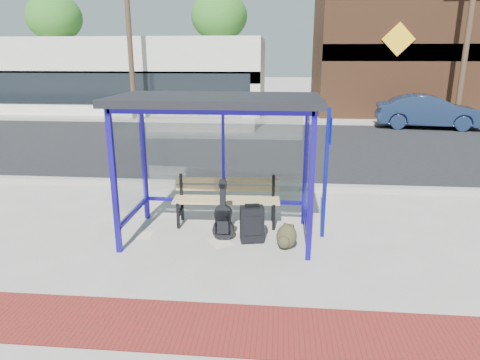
# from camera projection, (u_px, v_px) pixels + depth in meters

# --- Properties ---
(ground) EXTENTS (120.00, 120.00, 0.00)m
(ground) POSITION_uv_depth(u_px,v_px,m) (219.00, 236.00, 7.46)
(ground) COLOR #B2ADA0
(ground) RESTS_ON ground
(brick_paver_strip) EXTENTS (60.00, 1.00, 0.01)m
(brick_paver_strip) POSITION_uv_depth(u_px,v_px,m) (187.00, 326.00, 4.97)
(brick_paver_strip) COLOR maroon
(brick_paver_strip) RESTS_ON ground
(curb_near) EXTENTS (60.00, 0.25, 0.12)m
(curb_near) POSITION_uv_depth(u_px,v_px,m) (236.00, 185.00, 10.22)
(curb_near) COLOR gray
(curb_near) RESTS_ON ground
(street_asphalt) EXTENTS (60.00, 10.00, 0.00)m
(street_asphalt) POSITION_uv_depth(u_px,v_px,m) (250.00, 145.00, 15.11)
(street_asphalt) COLOR black
(street_asphalt) RESTS_ON ground
(curb_far) EXTENTS (60.00, 0.25, 0.12)m
(curb_far) POSITION_uv_depth(u_px,v_px,m) (258.00, 122.00, 19.97)
(curb_far) COLOR gray
(curb_far) RESTS_ON ground
(far_sidewalk) EXTENTS (60.00, 4.00, 0.01)m
(far_sidewalk) POSITION_uv_depth(u_px,v_px,m) (260.00, 118.00, 21.81)
(far_sidewalk) COLOR #B2ADA0
(far_sidewalk) RESTS_ON ground
(bus_shelter) EXTENTS (3.30, 1.80, 2.42)m
(bus_shelter) POSITION_uv_depth(u_px,v_px,m) (217.00, 117.00, 6.95)
(bus_shelter) COLOR #190D98
(bus_shelter) RESTS_ON ground
(storefront_white) EXTENTS (18.00, 6.04, 4.00)m
(storefront_white) POSITION_uv_depth(u_px,v_px,m) (109.00, 75.00, 24.91)
(storefront_white) COLOR silver
(storefront_white) RESTS_ON ground
(storefront_brown) EXTENTS (10.00, 7.08, 6.40)m
(storefront_brown) POSITION_uv_depth(u_px,v_px,m) (408.00, 53.00, 23.55)
(storefront_brown) COLOR #59331E
(storefront_brown) RESTS_ON ground
(tree_left) EXTENTS (3.60, 3.60, 7.03)m
(tree_left) POSITION_uv_depth(u_px,v_px,m) (54.00, 18.00, 28.23)
(tree_left) COLOR #4C3826
(tree_left) RESTS_ON ground
(tree_mid) EXTENTS (3.60, 3.60, 7.03)m
(tree_mid) POSITION_uv_depth(u_px,v_px,m) (219.00, 17.00, 27.25)
(tree_mid) COLOR #4C3826
(tree_mid) RESTS_ON ground
(tree_right) EXTENTS (3.60, 3.60, 7.03)m
(tree_right) POSITION_uv_depth(u_px,v_px,m) (473.00, 15.00, 25.88)
(tree_right) COLOR #4C3826
(tree_right) RESTS_ON ground
(utility_pole_west) EXTENTS (1.60, 0.24, 8.00)m
(utility_pole_west) POSITION_uv_depth(u_px,v_px,m) (129.00, 32.00, 19.67)
(utility_pole_west) COLOR #4C3826
(utility_pole_west) RESTS_ON ground
(utility_pole_east) EXTENTS (1.60, 0.24, 8.00)m
(utility_pole_east) POSITION_uv_depth(u_px,v_px,m) (469.00, 30.00, 18.34)
(utility_pole_east) COLOR #4C3826
(utility_pole_east) RESTS_ON ground
(bench) EXTENTS (1.97, 0.57, 0.92)m
(bench) POSITION_uv_depth(u_px,v_px,m) (227.00, 197.00, 7.90)
(bench) COLOR black
(bench) RESTS_ON ground
(guitar_bag) EXTENTS (0.37, 0.12, 1.01)m
(guitar_bag) POSITION_uv_depth(u_px,v_px,m) (223.00, 219.00, 7.23)
(guitar_bag) COLOR black
(guitar_bag) RESTS_ON ground
(suitcase) EXTENTS (0.43, 0.32, 0.67)m
(suitcase) POSITION_uv_depth(u_px,v_px,m) (252.00, 224.00, 7.17)
(suitcase) COLOR black
(suitcase) RESTS_ON ground
(backpack) EXTENTS (0.41, 0.39, 0.41)m
(backpack) POSITION_uv_depth(u_px,v_px,m) (286.00, 237.00, 6.95)
(backpack) COLOR #2F2D1A
(backpack) RESTS_ON ground
(sign_post) EXTENTS (0.09, 0.28, 2.24)m
(sign_post) POSITION_uv_depth(u_px,v_px,m) (326.00, 167.00, 7.11)
(sign_post) COLOR navy
(sign_post) RESTS_ON ground
(newspaper_a) EXTENTS (0.31, 0.37, 0.01)m
(newspaper_a) POSITION_uv_depth(u_px,v_px,m) (145.00, 235.00, 7.50)
(newspaper_a) COLOR white
(newspaper_a) RESTS_ON ground
(newspaper_b) EXTENTS (0.49, 0.51, 0.01)m
(newspaper_b) POSITION_uv_depth(u_px,v_px,m) (220.00, 242.00, 7.21)
(newspaper_b) COLOR white
(newspaper_b) RESTS_ON ground
(newspaper_c) EXTENTS (0.53, 0.53, 0.01)m
(newspaper_c) POSITION_uv_depth(u_px,v_px,m) (232.00, 229.00, 7.77)
(newspaper_c) COLOR white
(newspaper_c) RESTS_ON ground
(parked_car) EXTENTS (4.51, 2.02, 1.44)m
(parked_car) POSITION_uv_depth(u_px,v_px,m) (429.00, 112.00, 18.53)
(parked_car) COLOR #192948
(parked_car) RESTS_ON ground
(fire_hydrant) EXTENTS (0.29, 0.19, 0.65)m
(fire_hydrant) POSITION_uv_depth(u_px,v_px,m) (475.00, 116.00, 19.83)
(fire_hydrant) COLOR red
(fire_hydrant) RESTS_ON ground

